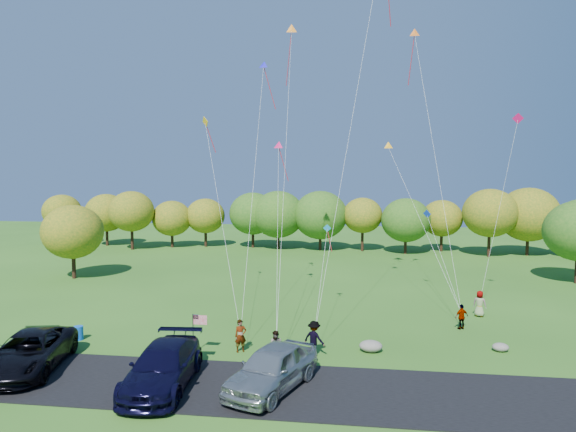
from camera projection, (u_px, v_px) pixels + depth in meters
name	position (u px, v px, depth m)	size (l,w,h in m)	color
ground	(274.00, 357.00, 27.59)	(140.00, 140.00, 0.00)	#2C5D1A
asphalt_lane	(260.00, 388.00, 23.64)	(44.00, 6.00, 0.06)	black
treeline	(334.00, 217.00, 62.79)	(76.31, 27.98, 7.97)	#331C12
minivan_dark	(29.00, 352.00, 25.63)	(3.06, 6.64, 1.85)	black
minivan_navy	(163.00, 367.00, 23.61)	(2.66, 6.55, 1.90)	black
minivan_silver	(272.00, 368.00, 23.33)	(2.35, 5.83, 1.99)	#979EA1
flyer_a	(241.00, 336.00, 28.40)	(0.66, 0.43, 1.81)	#4C4C59
flyer_b	(276.00, 347.00, 26.88)	(0.81, 0.63, 1.66)	#4C4C59
flyer_c	(314.00, 338.00, 27.80)	(1.24, 0.71, 1.92)	#4C4C59
flyer_d	(462.00, 317.00, 32.51)	(0.95, 0.39, 1.61)	#4C4C59
flyer_e	(480.00, 304.00, 35.40)	(0.88, 0.57, 1.80)	#4C4C59
park_bench	(44.00, 333.00, 29.93)	(1.90, 0.67, 1.06)	black
trash_barrel	(78.00, 333.00, 30.48)	(0.55, 0.55, 0.82)	blue
flag_assembly	(197.00, 325.00, 28.05)	(0.82, 0.53, 2.21)	black
boulder_near	(371.00, 346.00, 28.45)	(1.28, 1.01, 0.64)	gray
boulder_far	(500.00, 347.00, 28.53)	(0.90, 0.75, 0.47)	slate
kites_aloft	(345.00, 45.00, 38.75)	(22.61, 10.12, 20.86)	red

